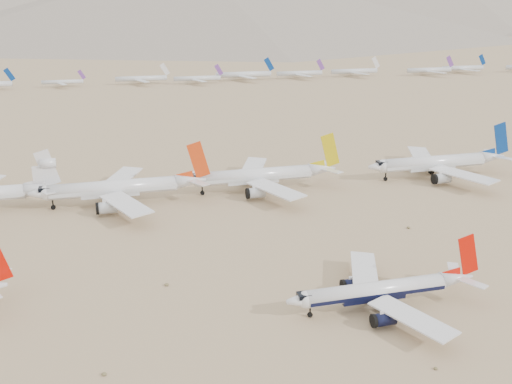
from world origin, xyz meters
TOP-DOWN VIEW (x-y plane):
  - ground at (0.00, 0.00)m, footprint 7000.00×7000.00m
  - main_airliner at (11.66, -6.15)m, footprint 40.21×39.28m
  - row2_navy_widebody at (73.01, 72.81)m, footprint 52.36×51.20m
  - row2_gold_tail at (7.85, 74.10)m, footprint 50.92×49.80m
  - row2_orange_tail at (-37.68, 72.00)m, footprint 51.76×50.63m
  - distant_storage_row at (44.24, 342.48)m, footprint 624.89×53.84m
  - desert_scrub at (-20.73, -21.89)m, footprint 233.60×121.67m

SIDE VIEW (x-z plane):
  - ground at x=0.00m, z-range 0.00..0.00m
  - desert_scrub at x=-20.73m, z-range -0.03..0.60m
  - main_airliner at x=11.66m, z-range -3.19..11.00m
  - distant_storage_row at x=44.24m, z-range -3.21..12.04m
  - row2_gold_tail at x=7.85m, z-range -4.00..14.13m
  - row2_orange_tail at x=-37.68m, z-range -4.05..14.41m
  - row2_navy_widebody at x=73.01m, z-range -4.11..14.51m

